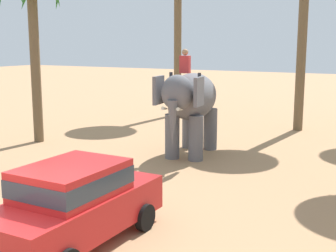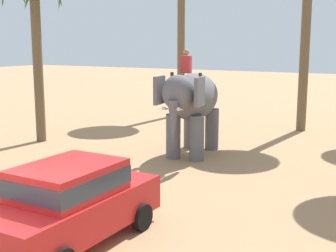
{
  "view_description": "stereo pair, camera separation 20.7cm",
  "coord_description": "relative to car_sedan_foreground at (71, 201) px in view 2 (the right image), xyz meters",
  "views": [
    {
      "loc": [
        6.08,
        -5.22,
        4.07
      ],
      "look_at": [
        -0.6,
        6.77,
        1.6
      ],
      "focal_mm": 49.23,
      "sensor_mm": 36.0,
      "label": 1
    },
    {
      "loc": [
        6.26,
        -5.12,
        4.07
      ],
      "look_at": [
        -0.6,
        6.77,
        1.6
      ],
      "focal_mm": 49.23,
      "sensor_mm": 36.0,
      "label": 2
    }
  ],
  "objects": [
    {
      "name": "elephant_with_mahout",
      "position": [
        -1.39,
        8.03,
        1.06
      ],
      "size": [
        2.05,
        3.98,
        3.88
      ],
      "color": "slate",
      "rests_on": "ground"
    },
    {
      "name": "car_sedan_foreground",
      "position": [
        0.0,
        0.0,
        0.0
      ],
      "size": [
        1.89,
        4.11,
        1.7
      ],
      "color": "red",
      "rests_on": "ground"
    }
  ]
}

